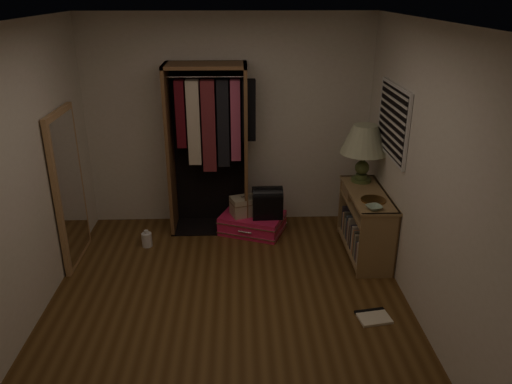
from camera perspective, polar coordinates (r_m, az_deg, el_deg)
ground at (r=4.92m, az=-3.18°, el=-12.98°), size 4.00×4.00×0.00m
room_walls at (r=4.28m, az=-2.58°, el=4.01°), size 3.52×4.02×2.60m
console_bookshelf at (r=5.80m, az=12.28°, el=-3.20°), size 0.42×1.12×0.75m
open_wardrobe at (r=6.01m, az=-5.19°, el=6.62°), size 1.05×0.50×2.05m
floor_mirror at (r=5.70m, az=-20.58°, el=0.38°), size 0.06×0.80×1.70m
pink_suitcase at (r=6.25m, az=-0.41°, el=-3.54°), size 0.90×0.78×0.23m
train_case at (r=6.15m, az=-1.26°, el=-1.58°), size 0.40×0.34×0.25m
black_bag at (r=6.06m, az=1.30°, el=-1.07°), size 0.37×0.25×0.40m
table_lamp at (r=5.79m, az=12.28°, el=5.77°), size 0.62×0.62×0.67m
brass_tray at (r=5.43m, az=13.26°, el=-0.88°), size 0.31×0.31×0.02m
ceramic_bowl at (r=5.22m, az=13.34°, el=-1.72°), size 0.20×0.20×0.04m
white_jug at (r=6.05m, az=-12.36°, el=-5.31°), size 0.16×0.16×0.21m
floor_book at (r=4.90m, az=13.22°, el=-13.66°), size 0.32×0.28×0.03m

